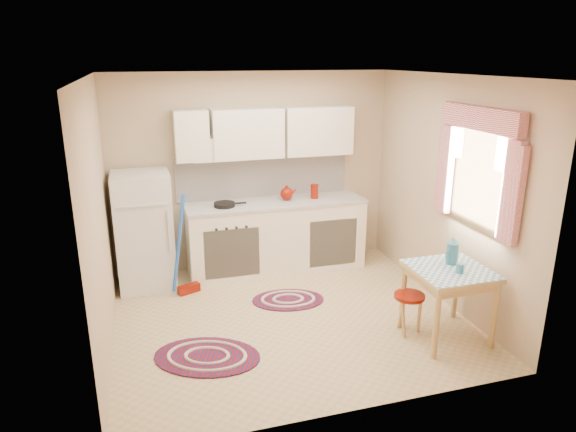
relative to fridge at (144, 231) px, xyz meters
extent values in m
plane|color=tan|center=(1.41, -1.25, -0.70)|extent=(3.60, 3.60, 0.00)
cube|color=silver|center=(1.41, -1.25, 1.80)|extent=(3.60, 3.20, 0.04)
cube|color=tan|center=(1.41, 0.35, 0.55)|extent=(3.60, 0.04, 2.50)
cube|color=tan|center=(1.41, -2.85, 0.55)|extent=(3.60, 0.04, 2.50)
cube|color=tan|center=(-0.39, -1.25, 0.55)|extent=(0.04, 3.20, 2.50)
cube|color=tan|center=(3.21, -1.25, 0.55)|extent=(0.04, 3.20, 2.50)
cube|color=white|center=(1.53, 0.34, 0.50)|extent=(2.25, 0.03, 0.55)
cube|color=white|center=(1.53, 0.19, 1.07)|extent=(2.25, 0.33, 0.60)
cube|color=white|center=(3.19, -1.80, 0.85)|extent=(0.04, 0.85, 0.95)
cube|color=silver|center=(0.00, 0.00, 0.00)|extent=(0.65, 0.60, 1.40)
cube|color=white|center=(1.62, 0.05, -0.26)|extent=(2.25, 0.60, 0.88)
cube|color=#B4B0AB|center=(1.62, 0.05, 0.20)|extent=(2.27, 0.62, 0.04)
cylinder|color=black|center=(0.96, 0.00, 0.24)|extent=(0.26, 0.26, 0.05)
cylinder|color=maroon|center=(2.14, 0.05, 0.30)|extent=(0.10, 0.10, 0.16)
cube|color=tan|center=(2.78, -2.06, -0.34)|extent=(0.72, 0.72, 0.72)
cylinder|color=maroon|center=(2.47, -1.89, -0.49)|extent=(0.33, 0.33, 0.42)
cylinder|color=teal|center=(2.82, -2.16, 0.07)|extent=(0.08, 0.08, 0.10)
camera|label=1|loc=(0.01, -5.97, 1.98)|focal=32.00mm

